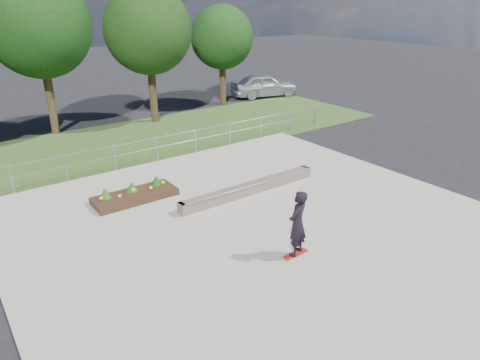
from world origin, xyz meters
The scene contains 11 objects.
ground centered at (0.00, 0.00, 0.00)m, with size 120.00×120.00×0.00m, color black.
grass_verge centered at (0.00, 11.00, 0.01)m, with size 30.00×8.00×0.02m, color #2F4A1D.
concrete_slab centered at (0.00, 0.00, 0.03)m, with size 15.00×15.00×0.06m, color gray.
fence centered at (0.00, 7.50, 0.77)m, with size 20.06×0.06×1.20m.
tree_mid_left centered at (-2.50, 15.00, 5.61)m, with size 5.25×5.25×8.25m.
tree_mid_right centered at (3.00, 14.00, 5.23)m, with size 4.90×4.90×7.70m.
tree_far_right centered at (9.00, 15.50, 4.48)m, with size 4.20×4.20×6.60m.
grind_ledge centered at (1.19, 2.22, 0.26)m, with size 6.00×0.44×0.43m.
planter_bed centered at (-2.51, 4.35, 0.24)m, with size 3.00×1.20×0.61m.
skateboarder centered at (-0.36, -1.95, 1.11)m, with size 0.83×0.69×2.02m.
parked_car centered at (12.90, 15.71, 0.86)m, with size 2.03×5.04×1.72m, color #B3B9BD.
Camera 1 is at (-7.82, -9.40, 6.82)m, focal length 32.00 mm.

